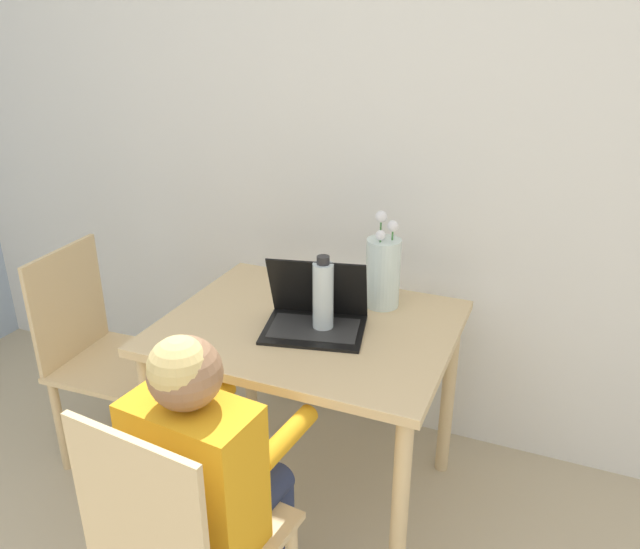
# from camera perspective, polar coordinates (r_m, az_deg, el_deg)

# --- Properties ---
(wall_back) EXTENTS (6.40, 0.05, 2.50)m
(wall_back) POSITION_cam_1_polar(r_m,az_deg,el_deg) (2.39, 7.77, 12.44)
(wall_back) COLOR white
(wall_back) RESTS_ON ground_plane
(dining_table) EXTENTS (0.95, 0.76, 0.72)m
(dining_table) POSITION_cam_1_polar(r_m,az_deg,el_deg) (2.13, -1.01, -6.91)
(dining_table) COLOR #D6B784
(dining_table) RESTS_ON ground_plane
(chair_occupied) EXTENTS (0.44, 0.44, 0.86)m
(chair_occupied) POSITION_cam_1_polar(r_m,az_deg,el_deg) (1.74, -12.42, -23.20)
(chair_occupied) COLOR #D6B784
(chair_occupied) RESTS_ON ground_plane
(chair_spare) EXTENTS (0.42, 0.42, 0.86)m
(chair_spare) POSITION_cam_1_polar(r_m,az_deg,el_deg) (2.60, -19.38, -6.91)
(chair_spare) COLOR #D6B784
(chair_spare) RESTS_ON ground_plane
(person_seated) EXTENTS (0.37, 0.45, 1.01)m
(person_seated) POSITION_cam_1_polar(r_m,az_deg,el_deg) (1.68, -10.29, -16.44)
(person_seated) COLOR orange
(person_seated) RESTS_ON ground_plane
(laptop) EXTENTS (0.37, 0.31, 0.23)m
(laptop) POSITION_cam_1_polar(r_m,az_deg,el_deg) (2.03, -0.40, -3.46)
(laptop) COLOR black
(laptop) RESTS_ON dining_table
(flower_vase) EXTENTS (0.12, 0.12, 0.34)m
(flower_vase) POSITION_cam_1_polar(r_m,az_deg,el_deg) (2.16, 5.78, 0.34)
(flower_vase) COLOR silver
(flower_vase) RESTS_ON dining_table
(water_bottle) EXTENTS (0.07, 0.07, 0.26)m
(water_bottle) POSITION_cam_1_polar(r_m,az_deg,el_deg) (1.98, 0.28, -1.99)
(water_bottle) COLOR silver
(water_bottle) RESTS_ON dining_table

